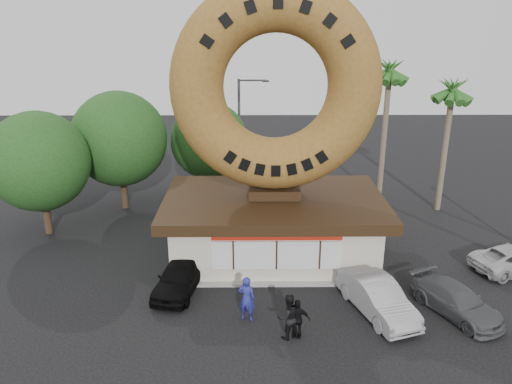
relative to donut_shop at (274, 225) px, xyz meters
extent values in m
plane|color=black|center=(0.00, -5.98, -1.77)|extent=(90.00, 90.00, 0.00)
cube|color=beige|center=(0.00, 0.02, -0.27)|extent=(10.00, 6.00, 3.00)
cube|color=#999993|center=(0.00, 0.02, -1.69)|extent=(10.60, 6.60, 0.15)
cube|color=#3F3F3F|center=(0.00, 0.02, 1.28)|extent=(10.00, 6.00, 0.10)
cube|color=black|center=(0.00, 0.02, 1.23)|extent=(11.20, 7.20, 0.55)
cube|color=silver|center=(0.00, -3.03, -0.22)|extent=(6.00, 0.12, 1.40)
cube|color=red|center=(0.00, -3.05, 0.78)|extent=(6.00, 0.10, 0.45)
cube|color=black|center=(0.00, 0.02, 1.78)|extent=(2.60, 1.40, 0.50)
torus|color=olive|center=(0.00, 0.02, 7.05)|extent=(10.02, 2.55, 10.02)
cylinder|color=#473321|center=(-9.50, 7.02, -0.12)|extent=(0.44, 0.44, 3.30)
sphere|color=#1C3F16|center=(-9.50, 7.02, 2.88)|extent=(6.00, 6.00, 6.00)
cylinder|color=#473321|center=(-4.00, 9.02, -0.34)|extent=(0.44, 0.44, 2.86)
sphere|color=#1C3F16|center=(-4.00, 9.02, 2.26)|extent=(5.20, 5.20, 5.20)
cylinder|color=#473321|center=(-13.00, 3.02, -0.23)|extent=(0.44, 0.44, 3.08)
sphere|color=#1C3F16|center=(-13.00, 3.02, 2.57)|extent=(5.60, 5.60, 5.60)
cylinder|color=#726651|center=(7.50, 8.02, 2.73)|extent=(0.36, 0.36, 9.00)
cylinder|color=#726651|center=(11.00, 6.52, 2.23)|extent=(0.36, 0.36, 8.00)
cylinder|color=#59595E|center=(-2.00, 10.02, 2.23)|extent=(0.18, 0.18, 8.00)
cylinder|color=#59595E|center=(-1.10, 10.02, 6.13)|extent=(1.80, 0.12, 0.12)
cube|color=#59595E|center=(-0.20, 10.02, 6.08)|extent=(0.45, 0.20, 0.12)
imported|color=navy|center=(-1.36, -5.87, -0.77)|extent=(0.84, 0.67, 2.00)
imported|color=black|center=(0.27, -7.13, -0.81)|extent=(1.12, 1.00, 1.90)
imported|color=black|center=(0.63, -7.14, -0.92)|extent=(1.03, 0.52, 1.69)
imported|color=black|center=(-4.47, -3.50, -1.05)|extent=(2.45, 4.45, 1.43)
imported|color=#9E9DA2|center=(4.18, -5.41, -1.02)|extent=(2.95, 4.79, 1.49)
imported|color=#525456|center=(7.52, -5.51, -1.15)|extent=(3.46, 4.60, 1.24)
camera|label=1|loc=(-1.12, -23.76, 10.30)|focal=35.00mm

